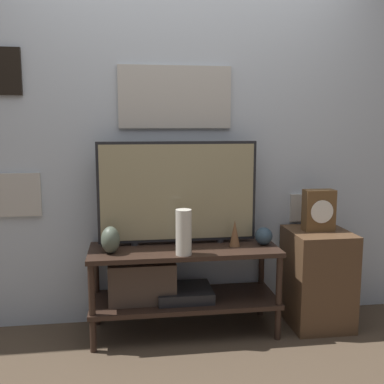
{
  "coord_description": "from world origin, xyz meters",
  "views": [
    {
      "loc": [
        -0.35,
        -2.55,
        1.38
      ],
      "look_at": [
        0.05,
        0.26,
        0.94
      ],
      "focal_mm": 42.0,
      "sensor_mm": 36.0,
      "label": 1
    }
  ],
  "objects_px": {
    "mantel_clock": "(319,210)",
    "vase_tall_ceramic": "(184,232)",
    "television": "(178,192)",
    "vase_round_glass": "(264,236)",
    "vase_urn_stoneware": "(110,240)",
    "vase_slim_bronze": "(235,233)"
  },
  "relations": [
    {
      "from": "vase_tall_ceramic",
      "to": "mantel_clock",
      "type": "distance_m",
      "value": 0.96
    },
    {
      "from": "television",
      "to": "mantel_clock",
      "type": "height_order",
      "value": "television"
    },
    {
      "from": "vase_urn_stoneware",
      "to": "mantel_clock",
      "type": "relative_size",
      "value": 0.6
    },
    {
      "from": "vase_round_glass",
      "to": "mantel_clock",
      "type": "height_order",
      "value": "mantel_clock"
    },
    {
      "from": "vase_slim_bronze",
      "to": "vase_round_glass",
      "type": "relative_size",
      "value": 1.48
    },
    {
      "from": "mantel_clock",
      "to": "vase_urn_stoneware",
      "type": "bearing_deg",
      "value": -176.89
    },
    {
      "from": "vase_urn_stoneware",
      "to": "vase_slim_bronze",
      "type": "bearing_deg",
      "value": 3.3
    },
    {
      "from": "vase_slim_bronze",
      "to": "vase_round_glass",
      "type": "distance_m",
      "value": 0.2
    },
    {
      "from": "vase_urn_stoneware",
      "to": "vase_round_glass",
      "type": "bearing_deg",
      "value": 3.18
    },
    {
      "from": "television",
      "to": "vase_tall_ceramic",
      "type": "relative_size",
      "value": 3.72
    },
    {
      "from": "vase_round_glass",
      "to": "vase_slim_bronze",
      "type": "bearing_deg",
      "value": -177.29
    },
    {
      "from": "vase_tall_ceramic",
      "to": "mantel_clock",
      "type": "relative_size",
      "value": 1.01
    },
    {
      "from": "vase_slim_bronze",
      "to": "mantel_clock",
      "type": "bearing_deg",
      "value": 2.85
    },
    {
      "from": "television",
      "to": "vase_round_glass",
      "type": "bearing_deg",
      "value": -10.28
    },
    {
      "from": "vase_urn_stoneware",
      "to": "vase_tall_ceramic",
      "type": "height_order",
      "value": "vase_tall_ceramic"
    },
    {
      "from": "vase_round_glass",
      "to": "vase_tall_ceramic",
      "type": "relative_size",
      "value": 0.42
    },
    {
      "from": "mantel_clock",
      "to": "vase_tall_ceramic",
      "type": "bearing_deg",
      "value": -169.44
    },
    {
      "from": "vase_slim_bronze",
      "to": "vase_tall_ceramic",
      "type": "height_order",
      "value": "vase_tall_ceramic"
    },
    {
      "from": "vase_urn_stoneware",
      "to": "vase_tall_ceramic",
      "type": "distance_m",
      "value": 0.46
    },
    {
      "from": "vase_round_glass",
      "to": "vase_urn_stoneware",
      "type": "xyz_separation_m",
      "value": [
        -1.0,
        -0.06,
        0.03
      ]
    },
    {
      "from": "vase_slim_bronze",
      "to": "vase_round_glass",
      "type": "xyz_separation_m",
      "value": [
        0.2,
        0.01,
        -0.03
      ]
    },
    {
      "from": "television",
      "to": "vase_tall_ceramic",
      "type": "bearing_deg",
      "value": -88.57
    }
  ]
}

